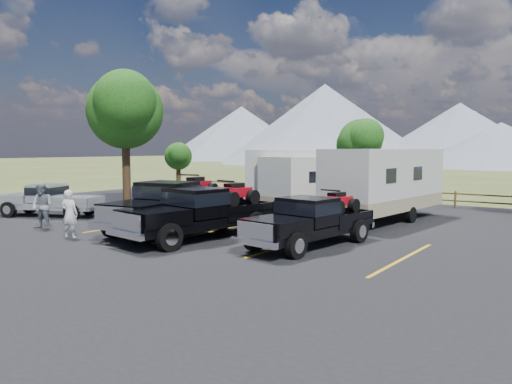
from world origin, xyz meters
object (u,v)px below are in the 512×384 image
Objects in this scene: rig_center at (201,211)px; rig_right at (311,220)px; person_a at (69,214)px; person_b at (42,206)px; trailer_right at (385,183)px; tree_big_nw at (125,111)px; trailer_left at (296,178)px; rig_left at (171,204)px; trailer_center at (319,183)px; pickup_silver at (50,200)px.

rig_right is at bearing 24.20° from rig_center.
person_a is 0.95× the size of person_b.
trailer_right is at bearing 73.49° from rig_center.
trailer_left is at bearing 25.40° from tree_big_nw.
trailer_right is 13.69m from person_a.
rig_left is at bearing -99.13° from trailer_left.
rig_center is (2.24, -0.72, -0.06)m from rig_left.
tree_big_nw is at bearing -162.95° from trailer_left.
rig_left is at bearing -122.79° from trailer_right.
rig_left is (9.03, -5.31, -4.47)m from tree_big_nw.
person_b reaches higher than rig_right.
rig_right is at bearing -64.79° from trailer_left.
person_a is at bearing -107.08° from trailer_left.
tree_big_nw is at bearing 169.92° from rig_right.
person_a is at bearing -127.91° from rig_left.
trailer_left is 6.28m from trailer_right.
trailer_center reaches higher than pickup_silver.
trailer_left reaches higher than rig_right.
rig_left is at bearing -140.69° from person_a.
rig_center is at bearing 64.15° from pickup_silver.
trailer_right is (15.12, 2.36, -3.82)m from tree_big_nw.
rig_left is 3.65× the size of person_b.
person_b is at bearing -155.87° from rig_right.
tree_big_nw is at bearing 101.99° from person_b.
rig_left is 0.82× the size of trailer_center.
trailer_left is 12.95m from pickup_silver.
tree_big_nw is at bearing 166.31° from pickup_silver.
person_b is (-10.94, -3.25, 0.05)m from rig_right.
person_b reaches higher than person_a.
rig_center reaches higher than person_a.
person_a is at bearing 39.54° from pickup_silver.
rig_right is 9.00m from person_a.
rig_center is 1.20× the size of pickup_silver.
tree_big_nw is 1.43× the size of pickup_silver.
trailer_left is 5.21× the size of person_a.
trailer_left is at bearing 131.15° from rig_right.
trailer_center reaches higher than rig_center.
rig_center is 0.77× the size of trailer_center.
trailer_center is 4.45× the size of person_b.
rig_left reaches higher than pickup_silver.
pickup_silver is at bearing -144.68° from trailer_right.
rig_right is 9.25m from trailer_center.
rig_right is (6.25, 0.44, -0.17)m from rig_left.
trailer_center is at bearing 43.26° from person_b.
person_a is at bearing -28.72° from person_b.
rig_right is (4.01, 1.16, -0.12)m from rig_center.
person_a is at bearing -146.94° from rig_right.
rig_center is at bearing -78.93° from trailer_center.
person_b reaches higher than pickup_silver.
rig_center is 3.44× the size of person_b.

